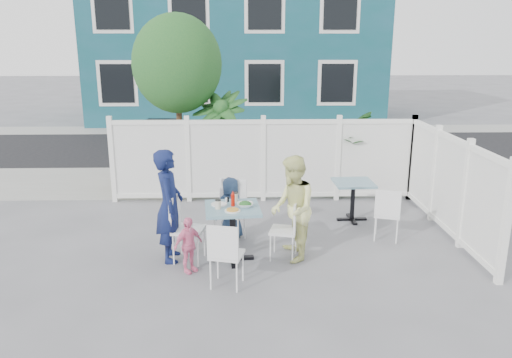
{
  "coord_description": "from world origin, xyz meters",
  "views": [
    {
      "loc": [
        -0.3,
        -6.98,
        3.03
      ],
      "look_at": [
        -0.11,
        0.03,
        1.09
      ],
      "focal_mm": 35.0,
      "sensor_mm": 36.0,
      "label": 1
    }
  ],
  "objects_px": {
    "spare_table": "(353,191)",
    "chair_back": "(231,206)",
    "chair_right": "(289,226)",
    "chair_near": "(225,251)",
    "man": "(169,206)",
    "toddler": "(188,245)",
    "chair_left": "(183,223)",
    "main_table": "(233,219)",
    "utility_cabinet": "(164,152)",
    "woman": "(293,209)",
    "boy": "(231,208)"
  },
  "relations": [
    {
      "from": "chair_right",
      "to": "boy",
      "type": "distance_m",
      "value": 1.16
    },
    {
      "from": "chair_near",
      "to": "toddler",
      "type": "bearing_deg",
      "value": 150.76
    },
    {
      "from": "chair_right",
      "to": "spare_table",
      "type": "bearing_deg",
      "value": -25.39
    },
    {
      "from": "chair_near",
      "to": "chair_right",
      "type": "bearing_deg",
      "value": 58.93
    },
    {
      "from": "chair_right",
      "to": "woman",
      "type": "xyz_separation_m",
      "value": [
        0.05,
        -0.01,
        0.26
      ]
    },
    {
      "from": "chair_right",
      "to": "toddler",
      "type": "bearing_deg",
      "value": 119.96
    },
    {
      "from": "man",
      "to": "boy",
      "type": "bearing_deg",
      "value": -52.32
    },
    {
      "from": "main_table",
      "to": "spare_table",
      "type": "height_order",
      "value": "main_table"
    },
    {
      "from": "toddler",
      "to": "man",
      "type": "bearing_deg",
      "value": 80.81
    },
    {
      "from": "utility_cabinet",
      "to": "boy",
      "type": "distance_m",
      "value": 3.87
    },
    {
      "from": "utility_cabinet",
      "to": "chair_near",
      "type": "relative_size",
      "value": 1.49
    },
    {
      "from": "main_table",
      "to": "toddler",
      "type": "distance_m",
      "value": 0.73
    },
    {
      "from": "chair_left",
      "to": "chair_near",
      "type": "xyz_separation_m",
      "value": [
        0.62,
        -0.87,
        -0.05
      ]
    },
    {
      "from": "chair_back",
      "to": "man",
      "type": "distance_m",
      "value": 1.13
    },
    {
      "from": "main_table",
      "to": "chair_left",
      "type": "relative_size",
      "value": 0.86
    },
    {
      "from": "main_table",
      "to": "spare_table",
      "type": "distance_m",
      "value": 2.6
    },
    {
      "from": "chair_back",
      "to": "chair_near",
      "type": "distance_m",
      "value": 1.6
    },
    {
      "from": "main_table",
      "to": "chair_right",
      "type": "xyz_separation_m",
      "value": [
        0.8,
        0.04,
        -0.12
      ]
    },
    {
      "from": "chair_right",
      "to": "toddler",
      "type": "relative_size",
      "value": 1.1
    },
    {
      "from": "chair_back",
      "to": "toddler",
      "type": "relative_size",
      "value": 1.24
    },
    {
      "from": "spare_table",
      "to": "woman",
      "type": "height_order",
      "value": "woman"
    },
    {
      "from": "chair_near",
      "to": "woman",
      "type": "relative_size",
      "value": 0.58
    },
    {
      "from": "chair_back",
      "to": "toddler",
      "type": "distance_m",
      "value": 1.27
    },
    {
      "from": "man",
      "to": "chair_left",
      "type": "bearing_deg",
      "value": -107.05
    },
    {
      "from": "chair_right",
      "to": "toddler",
      "type": "distance_m",
      "value": 1.45
    },
    {
      "from": "toddler",
      "to": "spare_table",
      "type": "bearing_deg",
      "value": -7.23
    },
    {
      "from": "main_table",
      "to": "man",
      "type": "distance_m",
      "value": 0.91
    },
    {
      "from": "man",
      "to": "toddler",
      "type": "bearing_deg",
      "value": -150.25
    },
    {
      "from": "chair_right",
      "to": "chair_back",
      "type": "bearing_deg",
      "value": 62.95
    },
    {
      "from": "chair_near",
      "to": "man",
      "type": "height_order",
      "value": "man"
    },
    {
      "from": "chair_right",
      "to": "man",
      "type": "distance_m",
      "value": 1.71
    },
    {
      "from": "chair_right",
      "to": "chair_back",
      "type": "xyz_separation_m",
      "value": [
        -0.83,
        0.72,
        0.06
      ]
    },
    {
      "from": "chair_back",
      "to": "toddler",
      "type": "bearing_deg",
      "value": 80.05
    },
    {
      "from": "main_table",
      "to": "boy",
      "type": "xyz_separation_m",
      "value": [
        -0.04,
        0.83,
        -0.12
      ]
    },
    {
      "from": "chair_near",
      "to": "woman",
      "type": "xyz_separation_m",
      "value": [
        0.93,
        0.87,
        0.25
      ]
    },
    {
      "from": "utility_cabinet",
      "to": "chair_back",
      "type": "xyz_separation_m",
      "value": [
        1.57,
        -3.62,
        -0.09
      ]
    },
    {
      "from": "spare_table",
      "to": "chair_right",
      "type": "relative_size",
      "value": 0.82
    },
    {
      "from": "utility_cabinet",
      "to": "chair_back",
      "type": "bearing_deg",
      "value": -65.04
    },
    {
      "from": "man",
      "to": "toddler",
      "type": "xyz_separation_m",
      "value": [
        0.3,
        -0.43,
        -0.42
      ]
    },
    {
      "from": "utility_cabinet",
      "to": "man",
      "type": "height_order",
      "value": "man"
    },
    {
      "from": "spare_table",
      "to": "chair_back",
      "type": "bearing_deg",
      "value": -158.3
    },
    {
      "from": "chair_near",
      "to": "man",
      "type": "xyz_separation_m",
      "value": [
        -0.81,
        0.91,
        0.3
      ]
    },
    {
      "from": "man",
      "to": "utility_cabinet",
      "type": "bearing_deg",
      "value": 4.66
    },
    {
      "from": "toddler",
      "to": "woman",
      "type": "bearing_deg",
      "value": -28.4
    },
    {
      "from": "chair_back",
      "to": "man",
      "type": "bearing_deg",
      "value": 55.53
    },
    {
      "from": "utility_cabinet",
      "to": "chair_back",
      "type": "relative_size",
      "value": 1.34
    },
    {
      "from": "spare_table",
      "to": "toddler",
      "type": "relative_size",
      "value": 0.9
    },
    {
      "from": "chair_left",
      "to": "chair_right",
      "type": "height_order",
      "value": "chair_left"
    },
    {
      "from": "main_table",
      "to": "chair_near",
      "type": "xyz_separation_m",
      "value": [
        -0.08,
        -0.85,
        -0.11
      ]
    },
    {
      "from": "utility_cabinet",
      "to": "chair_right",
      "type": "xyz_separation_m",
      "value": [
        2.4,
        -4.33,
        -0.15
      ]
    }
  ]
}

